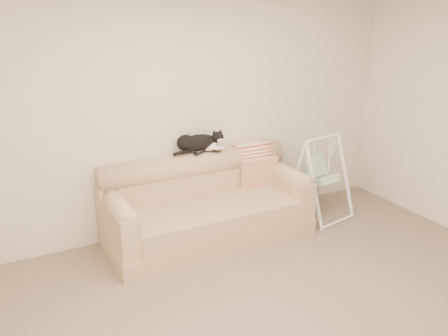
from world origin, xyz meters
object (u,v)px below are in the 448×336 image
remote_a (200,152)px  remote_b (213,150)px  sofa (206,207)px  tuxedo_cat (199,142)px  baby_swing (320,176)px

remote_a → remote_b: bearing=-2.5°
sofa → tuxedo_cat: bearing=79.2°
remote_a → sofa: bearing=-102.5°
sofa → remote_a: bearing=77.5°
sofa → remote_b: size_ratio=13.07×
baby_swing → sofa: bearing=175.2°
remote_a → baby_swing: (1.40, -0.35, -0.41)m
remote_b → baby_swing: 1.36m
remote_b → remote_a: bearing=177.5°
remote_a → baby_swing: bearing=-14.0°
tuxedo_cat → baby_swing: bearing=-14.9°
remote_a → remote_b: remote_a is taller
sofa → tuxedo_cat: 0.71m
remote_a → baby_swing: size_ratio=0.18×
baby_swing → tuxedo_cat: bearing=165.1°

